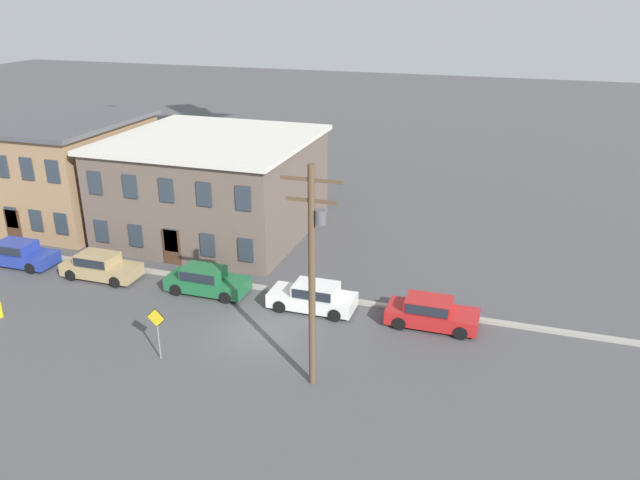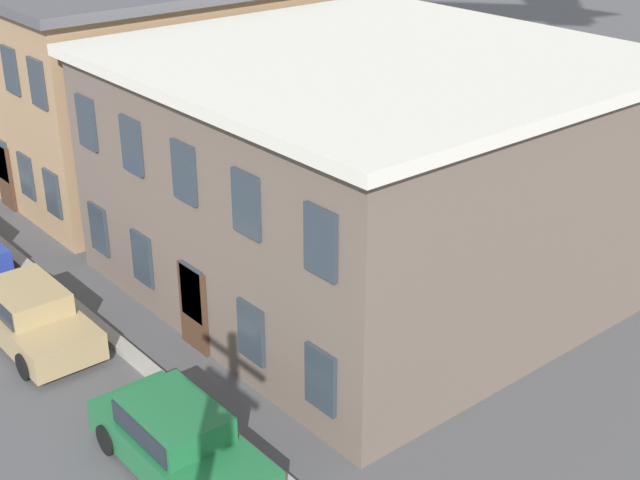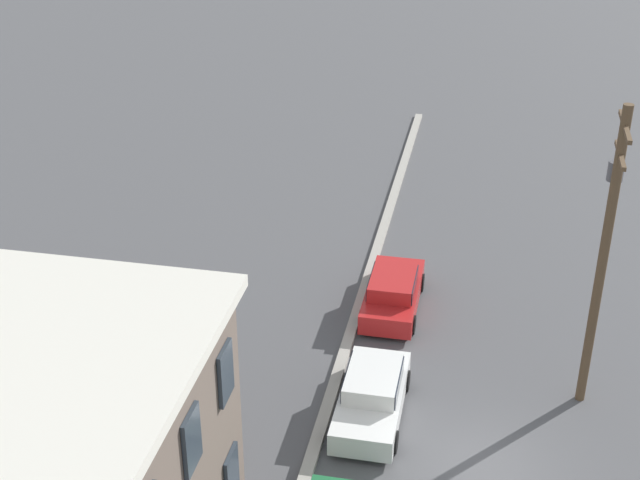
% 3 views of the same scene
% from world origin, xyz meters
% --- Properties ---
extents(ground_plane, '(200.00, 200.00, 0.00)m').
position_xyz_m(ground_plane, '(0.00, 0.00, 0.00)').
color(ground_plane, '#4C4C4F').
extents(kerb_strip, '(56.00, 0.36, 0.16)m').
position_xyz_m(kerb_strip, '(0.00, 4.50, 0.08)').
color(kerb_strip, '#9E998E').
rests_on(kerb_strip, ground_plane).
extents(car_white, '(4.40, 1.92, 1.43)m').
position_xyz_m(car_white, '(1.70, 3.17, 0.75)').
color(car_white, silver).
rests_on(car_white, ground_plane).
extents(car_red, '(4.40, 1.92, 1.43)m').
position_xyz_m(car_red, '(7.64, 3.33, 0.75)').
color(car_red, '#B21E1E').
rests_on(car_red, ground_plane).
extents(utility_pole, '(2.40, 0.44, 9.37)m').
position_xyz_m(utility_pole, '(3.73, -2.93, 5.26)').
color(utility_pole, brown).
rests_on(utility_pole, ground_plane).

